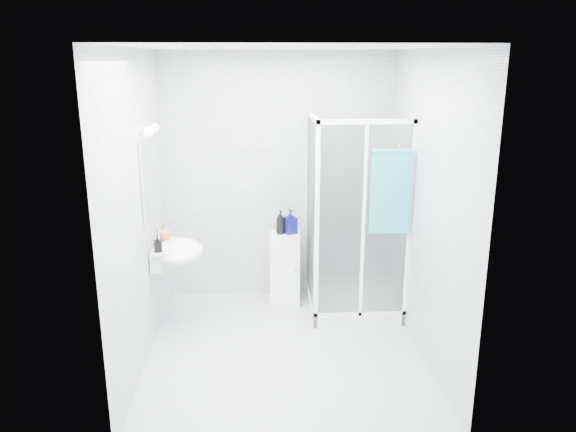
{
  "coord_description": "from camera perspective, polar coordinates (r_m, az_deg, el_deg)",
  "views": [
    {
      "loc": [
        -0.23,
        -4.5,
        2.52
      ],
      "look_at": [
        0.05,
        0.35,
        1.15
      ],
      "focal_mm": 35.0,
      "sensor_mm": 36.0,
      "label": 1
    }
  ],
  "objects": [
    {
      "name": "shampoo_bottle_a",
      "position": [
        5.81,
        -0.77,
        -0.64
      ],
      "size": [
        0.13,
        0.13,
        0.25
      ],
      "primitive_type": "imported",
      "rotation": [
        0.0,
        0.0,
        0.38
      ],
      "color": "black",
      "rests_on": "storage_cabinet"
    },
    {
      "name": "soap_dispenser_black",
      "position": [
        5.1,
        -13.09,
        -2.74
      ],
      "size": [
        0.08,
        0.08,
        0.15
      ],
      "primitive_type": "imported",
      "rotation": [
        0.0,
        0.0,
        0.22
      ],
      "color": "black",
      "rests_on": "wall_basin"
    },
    {
      "name": "soap_dispenser_orange",
      "position": [
        5.39,
        -12.52,
        -1.61
      ],
      "size": [
        0.15,
        0.15,
        0.17
      ],
      "primitive_type": "imported",
      "rotation": [
        0.0,
        0.0,
        0.14
      ],
      "color": "#B55715",
      "rests_on": "wall_basin"
    },
    {
      "name": "vanity_lights",
      "position": [
        5.07,
        -13.73,
        8.51
      ],
      "size": [
        0.1,
        0.4,
        0.08
      ],
      "color": "silver",
      "rests_on": "room"
    },
    {
      "name": "hand_towel",
      "position": [
        5.14,
        10.38,
        2.66
      ],
      "size": [
        0.37,
        0.05,
        0.78
      ],
      "color": "teal",
      "rests_on": "shower_enclosure"
    },
    {
      "name": "shampoo_bottle_b",
      "position": [
        5.82,
        0.23,
        -0.57
      ],
      "size": [
        0.15,
        0.16,
        0.26
      ],
      "primitive_type": "imported",
      "rotation": [
        0.0,
        0.0,
        0.43
      ],
      "color": "#0D0D4E",
      "rests_on": "storage_cabinet"
    },
    {
      "name": "shower_enclosure",
      "position": [
        5.73,
        5.98,
        -5.55
      ],
      "size": [
        0.9,
        0.95,
        2.0
      ],
      "color": "white",
      "rests_on": "ground"
    },
    {
      "name": "mirror",
      "position": [
        5.14,
        -13.97,
        3.84
      ],
      "size": [
        0.02,
        0.6,
        0.7
      ],
      "primitive_type": "cube",
      "color": "white",
      "rests_on": "room"
    },
    {
      "name": "wall_hooks",
      "position": [
        5.82,
        -3.48,
        6.83
      ],
      "size": [
        0.23,
        0.06,
        0.03
      ],
      "color": "silver",
      "rests_on": "room"
    },
    {
      "name": "wall_basin",
      "position": [
        5.29,
        -11.35,
        -3.57
      ],
      "size": [
        0.46,
        0.56,
        0.35
      ],
      "color": "white",
      "rests_on": "ground"
    },
    {
      "name": "storage_cabinet",
      "position": [
        5.96,
        -0.29,
        -5.31
      ],
      "size": [
        0.33,
        0.35,
        0.76
      ],
      "rotation": [
        0.0,
        0.0,
        -0.07
      ],
      "color": "white",
      "rests_on": "ground"
    },
    {
      "name": "room",
      "position": [
        4.67,
        -0.37,
        0.6
      ],
      "size": [
        2.4,
        2.6,
        2.6
      ],
      "color": "silver",
      "rests_on": "ground"
    }
  ]
}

